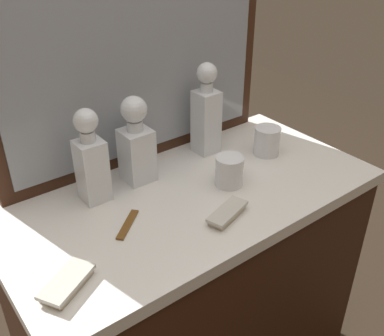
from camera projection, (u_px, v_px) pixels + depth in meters
name	position (u px, v px, depth m)	size (l,w,h in m)	color
dresser	(192.00, 299.00, 1.52)	(1.11, 0.56, 0.89)	#381E11
dresser_mirror	(138.00, 56.00, 1.30)	(0.93, 0.03, 0.68)	#381E11
crystal_decanter_center	(136.00, 148.00, 1.30)	(0.09, 0.09, 0.27)	white
crystal_decanter_far_right	(92.00, 165.00, 1.21)	(0.07, 0.07, 0.27)	white
crystal_decanter_left	(206.00, 117.00, 1.45)	(0.07, 0.07, 0.31)	white
crystal_tumbler_far_right	(229.00, 172.00, 1.31)	(0.08, 0.08, 0.09)	white
crystal_tumbler_rear	(267.00, 142.00, 1.47)	(0.09, 0.09, 0.09)	white
silver_brush_right	(227.00, 213.00, 1.18)	(0.14, 0.09, 0.02)	#B7A88C
silver_brush_rear	(67.00, 283.00, 0.97)	(0.15, 0.12, 0.02)	#B7A88C
tortoiseshell_comb	(128.00, 224.00, 1.16)	(0.11, 0.10, 0.01)	brown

